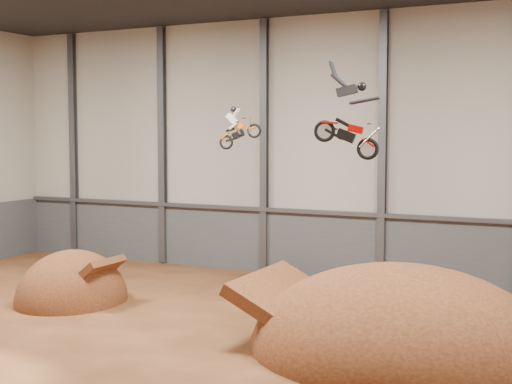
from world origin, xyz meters
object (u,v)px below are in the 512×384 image
landing_ramp (399,352)px  fmx_rider_b (342,111)px  takeoff_ramp (72,302)px  fmx_rider_a (243,123)px

landing_ramp → fmx_rider_b: 8.76m
takeoff_ramp → landing_ramp: size_ratio=0.51×
takeoff_ramp → fmx_rider_b: size_ratio=1.75×
landing_ramp → fmx_rider_b: (-1.95, -0.77, 8.51)m
landing_ramp → takeoff_ramp: bearing=176.5°
fmx_rider_b → landing_ramp: bearing=12.3°
landing_ramp → fmx_rider_b: size_ratio=3.43×
fmx_rider_a → fmx_rider_b: fmx_rider_b is taller
landing_ramp → fmx_rider_a: bearing=158.4°
landing_ramp → fmx_rider_b: fmx_rider_b is taller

